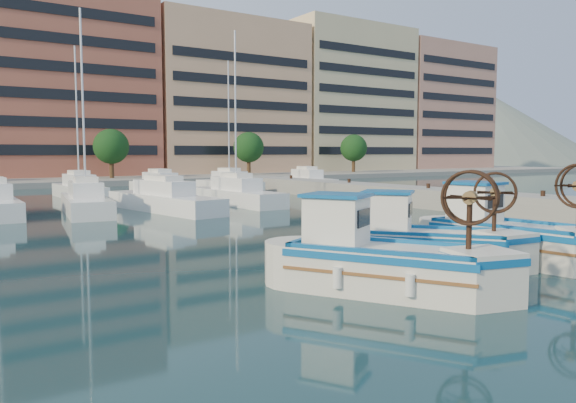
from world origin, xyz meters
The scene contains 8 objects.
ground centered at (0.00, 0.00, 0.00)m, with size 300.00×300.00×0.00m, color #1A3D46.
quay centered at (13.00, 8.00, 0.60)m, with size 3.00×60.00×1.20m, color gray.
waterfront centered at (9.23, 65.04, 11.10)m, with size 180.00×40.00×25.60m.
hill_east centered at (140.00, 110.00, 0.00)m, with size 160.00×160.00×50.00m, color slate.
yacht_marina centered at (-2.65, 27.36, 0.53)m, with size 38.45×22.95×11.50m.
fishing_boat_a centered at (-5.07, -0.96, 0.86)m, with size 4.15×5.13×3.11m.
fishing_boat_b centered at (-1.80, 0.63, 0.81)m, with size 4.30×4.72×2.94m.
fishing_boat_c centered at (1.22, -0.17, 0.88)m, with size 2.66×5.24×3.20m.
Camera 1 is at (-14.62, -11.24, 3.51)m, focal length 35.00 mm.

